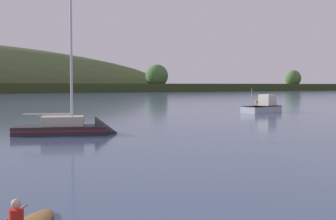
% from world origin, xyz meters
% --- Properties ---
extents(sailboat_midwater_white, '(7.45, 5.34, 11.11)m').
position_xyz_m(sailboat_midwater_white, '(-5.39, 25.82, 0.22)').
color(sailboat_midwater_white, '#232328').
rests_on(sailboat_midwater_white, ground).
extents(fishing_boat_moored, '(6.36, 3.01, 3.80)m').
position_xyz_m(fishing_boat_moored, '(24.51, 36.21, 0.46)').
color(fishing_boat_moored, '#ADB2BC').
rests_on(fishing_boat_moored, ground).
extents(mooring_buoy_midchannel, '(0.71, 0.71, 0.79)m').
position_xyz_m(mooring_buoy_midchannel, '(48.24, 60.68, 0.00)').
color(mooring_buoy_midchannel, '#EA5B19').
rests_on(mooring_buoy_midchannel, ground).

